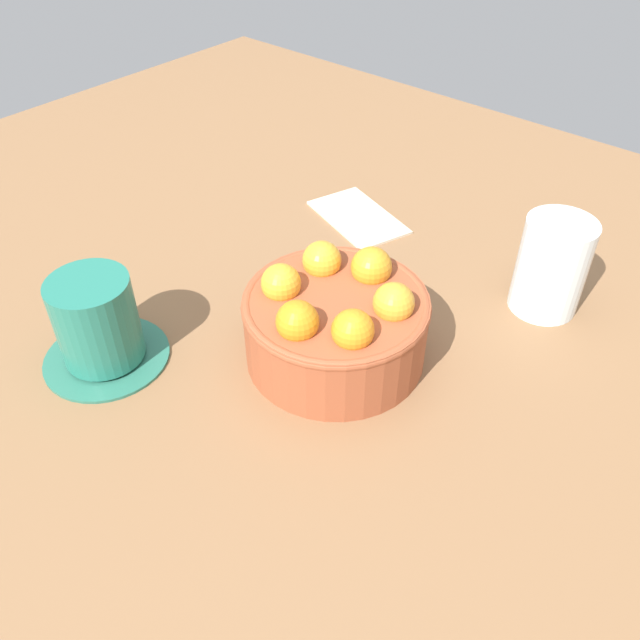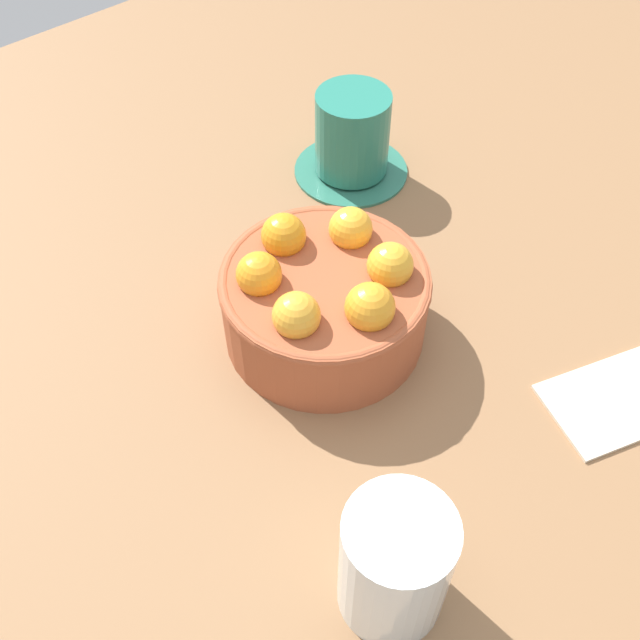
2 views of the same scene
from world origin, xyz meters
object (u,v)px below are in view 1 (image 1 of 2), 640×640
Objects in this scene: water_glass at (552,266)px; folded_napkin at (358,216)px; terracotta_bowl at (336,321)px; coffee_cup at (98,325)px.

water_glass is 0.80× the size of folded_napkin.
water_glass is (-11.28, -19.39, 0.74)cm from terracotta_bowl.
water_glass reaches higher than terracotta_bowl.
coffee_cup is (15.85, 14.17, -0.13)cm from terracotta_bowl.
terracotta_bowl is 1.36× the size of folded_napkin.
coffee_cup is 43.16cm from water_glass.
terracotta_bowl reaches higher than folded_napkin.
terracotta_bowl is at bearing 123.03° from folded_napkin.
coffee_cup is at bearing 51.05° from water_glass.
water_glass reaches higher than folded_napkin.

